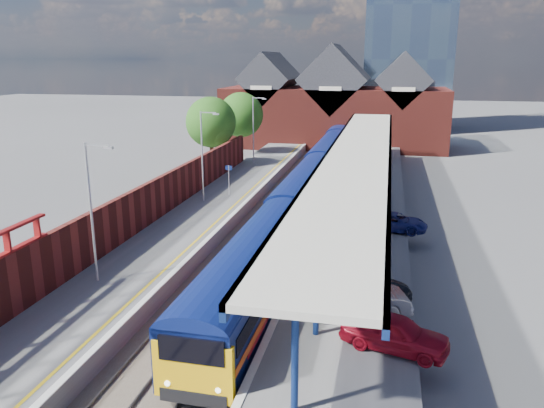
{
  "coord_description": "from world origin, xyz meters",
  "views": [
    {
      "loc": [
        7.41,
        -16.32,
        11.79
      ],
      "look_at": [
        0.24,
        16.44,
        2.6
      ],
      "focal_mm": 35.0,
      "sensor_mm": 36.0,
      "label": 1
    }
  ],
  "objects_px": {
    "parked_car_blue": "(394,222)",
    "parked_car_red": "(395,332)",
    "lamp_post_c": "(204,151)",
    "lamp_post_d": "(255,126)",
    "parked_car_dark": "(367,287)",
    "train": "(320,169)",
    "lamp_post_b": "(93,204)",
    "platform_sign": "(229,175)",
    "parked_car_silver": "(356,298)"
  },
  "relations": [
    {
      "from": "train",
      "to": "platform_sign",
      "type": "distance_m",
      "value": 9.62
    },
    {
      "from": "parked_car_dark",
      "to": "parked_car_blue",
      "type": "relative_size",
      "value": 0.97
    },
    {
      "from": "platform_sign",
      "to": "parked_car_dark",
      "type": "relative_size",
      "value": 0.61
    },
    {
      "from": "lamp_post_b",
      "to": "parked_car_red",
      "type": "relative_size",
      "value": 1.7
    },
    {
      "from": "platform_sign",
      "to": "lamp_post_d",
      "type": "bearing_deg",
      "value": 95.56
    },
    {
      "from": "train",
      "to": "parked_car_blue",
      "type": "bearing_deg",
      "value": -63.91
    },
    {
      "from": "lamp_post_d",
      "to": "parked_car_red",
      "type": "height_order",
      "value": "lamp_post_d"
    },
    {
      "from": "lamp_post_c",
      "to": "parked_car_red",
      "type": "bearing_deg",
      "value": -53.45
    },
    {
      "from": "lamp_post_b",
      "to": "platform_sign",
      "type": "distance_m",
      "value": 18.2
    },
    {
      "from": "lamp_post_b",
      "to": "lamp_post_c",
      "type": "bearing_deg",
      "value": 90.0
    },
    {
      "from": "lamp_post_c",
      "to": "lamp_post_d",
      "type": "bearing_deg",
      "value": 90.0
    },
    {
      "from": "train",
      "to": "lamp_post_b",
      "type": "xyz_separation_m",
      "value": [
        -7.86,
        -25.08,
        2.87
      ]
    },
    {
      "from": "parked_car_blue",
      "to": "lamp_post_d",
      "type": "bearing_deg",
      "value": 43.56
    },
    {
      "from": "platform_sign",
      "to": "parked_car_blue",
      "type": "distance_m",
      "value": 14.72
    },
    {
      "from": "lamp_post_c",
      "to": "parked_car_dark",
      "type": "xyz_separation_m",
      "value": [
        13.25,
        -15.25,
        -3.39
      ]
    },
    {
      "from": "parked_car_blue",
      "to": "parked_car_red",
      "type": "bearing_deg",
      "value": -171.9
    },
    {
      "from": "parked_car_dark",
      "to": "parked_car_blue",
      "type": "bearing_deg",
      "value": -17.3
    },
    {
      "from": "lamp_post_b",
      "to": "platform_sign",
      "type": "relative_size",
      "value": 2.8
    },
    {
      "from": "parked_car_red",
      "to": "parked_car_silver",
      "type": "relative_size",
      "value": 0.89
    },
    {
      "from": "lamp_post_d",
      "to": "parked_car_red",
      "type": "xyz_separation_m",
      "value": [
        14.46,
        -35.51,
        -3.29
      ]
    },
    {
      "from": "lamp_post_c",
      "to": "parked_car_dark",
      "type": "relative_size",
      "value": 1.7
    },
    {
      "from": "lamp_post_c",
      "to": "lamp_post_d",
      "type": "distance_m",
      "value": 16.0
    },
    {
      "from": "lamp_post_b",
      "to": "parked_car_blue",
      "type": "relative_size",
      "value": 1.65
    },
    {
      "from": "platform_sign",
      "to": "lamp_post_c",
      "type": "bearing_deg",
      "value": -124.26
    },
    {
      "from": "lamp_post_b",
      "to": "parked_car_silver",
      "type": "bearing_deg",
      "value": -4.2
    },
    {
      "from": "lamp_post_c",
      "to": "parked_car_blue",
      "type": "distance_m",
      "value": 15.58
    },
    {
      "from": "lamp_post_b",
      "to": "lamp_post_d",
      "type": "xyz_separation_m",
      "value": [
        0.0,
        32.0,
        0.0
      ]
    },
    {
      "from": "lamp_post_c",
      "to": "parked_car_blue",
      "type": "relative_size",
      "value": 1.65
    },
    {
      "from": "train",
      "to": "lamp_post_b",
      "type": "relative_size",
      "value": 9.42
    },
    {
      "from": "lamp_post_d",
      "to": "train",
      "type": "bearing_deg",
      "value": -41.4
    },
    {
      "from": "train",
      "to": "parked_car_red",
      "type": "bearing_deg",
      "value": -76.98
    },
    {
      "from": "lamp_post_d",
      "to": "parked_car_dark",
      "type": "bearing_deg",
      "value": -67.02
    },
    {
      "from": "lamp_post_b",
      "to": "parked_car_dark",
      "type": "distance_m",
      "value": 13.7
    },
    {
      "from": "train",
      "to": "parked_car_silver",
      "type": "bearing_deg",
      "value": -79.15
    },
    {
      "from": "lamp_post_b",
      "to": "parked_car_silver",
      "type": "distance_m",
      "value": 13.28
    },
    {
      "from": "lamp_post_c",
      "to": "lamp_post_d",
      "type": "relative_size",
      "value": 1.0
    },
    {
      "from": "platform_sign",
      "to": "parked_car_blue",
      "type": "height_order",
      "value": "platform_sign"
    },
    {
      "from": "parked_car_dark",
      "to": "platform_sign",
      "type": "bearing_deg",
      "value": 24.0
    },
    {
      "from": "lamp_post_d",
      "to": "parked_car_dark",
      "type": "relative_size",
      "value": 1.7
    },
    {
      "from": "lamp_post_c",
      "to": "platform_sign",
      "type": "relative_size",
      "value": 2.8
    },
    {
      "from": "train",
      "to": "lamp_post_c",
      "type": "distance_m",
      "value": 12.34
    },
    {
      "from": "lamp_post_b",
      "to": "parked_car_red",
      "type": "bearing_deg",
      "value": -13.64
    },
    {
      "from": "lamp_post_d",
      "to": "parked_car_silver",
      "type": "distance_m",
      "value": 35.51
    },
    {
      "from": "lamp_post_d",
      "to": "parked_car_blue",
      "type": "relative_size",
      "value": 1.65
    },
    {
      "from": "train",
      "to": "lamp_post_d",
      "type": "relative_size",
      "value": 9.42
    },
    {
      "from": "parked_car_silver",
      "to": "parked_car_blue",
      "type": "xyz_separation_m",
      "value": [
        1.67,
        12.42,
        -0.18
      ]
    },
    {
      "from": "lamp_post_b",
      "to": "parked_car_silver",
      "type": "relative_size",
      "value": 1.51
    },
    {
      "from": "lamp_post_d",
      "to": "platform_sign",
      "type": "relative_size",
      "value": 2.8
    },
    {
      "from": "train",
      "to": "parked_car_red",
      "type": "relative_size",
      "value": 16.0
    },
    {
      "from": "parked_car_red",
      "to": "parked_car_silver",
      "type": "xyz_separation_m",
      "value": [
        -1.62,
        2.57,
        0.06
      ]
    }
  ]
}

